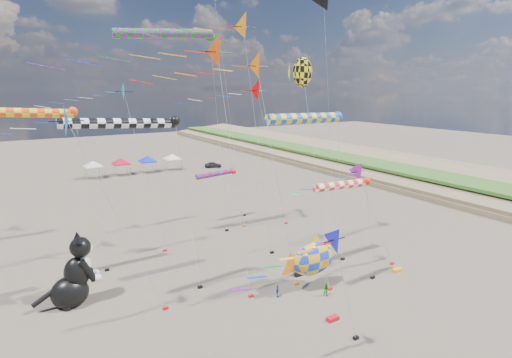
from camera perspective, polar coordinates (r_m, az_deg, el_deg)
The scene contains 26 objects.
ground at distance 28.82m, azimuth 15.09°, elevation -21.46°, with size 260.00×260.00×0.00m, color #50463B.
delta_kite_0 at distance 26.60m, azimuth -24.56°, elevation 7.13°, with size 11.56×2.22×15.33m.
delta_kite_1 at distance 35.17m, azimuth -3.78°, elevation 20.72°, with size 11.82×2.47×22.39m.
delta_kite_2 at distance 22.54m, azimuth 6.81°, elevation -9.34°, with size 9.62×1.68×8.80m.
delta_kite_3 at distance 26.90m, azimuth -8.03°, elevation 17.18°, with size 12.82×2.44×19.66m.
delta_kite_4 at distance 44.21m, azimuth 1.01°, elevation 12.30°, with size 11.74×2.73×17.23m.
delta_kite_6 at distance 37.58m, azimuth -20.47°, elevation 11.15°, with size 10.01×1.86×16.76m.
delta_kite_8 at distance 27.96m, azimuth -1.91°, elevation 15.35°, with size 12.01×1.99×18.64m.
delta_kite_9 at distance 34.30m, azimuth 15.39°, elevation 0.25°, with size 9.78×1.86×10.13m.
windsock_0 at distance 28.87m, azimuth -18.06°, elevation 7.46°, with size 9.47×0.72×14.08m.
windsock_1 at distance 33.44m, azimuth 7.54°, elevation 8.54°, with size 8.89×0.91×14.10m.
windsock_2 at distance 35.34m, azimuth -29.81°, elevation 8.13°, with size 8.82×0.75×14.61m.
windsock_3 at distance 31.30m, azimuth 12.59°, elevation -0.90°, with size 7.04×0.68×9.18m.
windsock_4 at distance 48.45m, azimuth -5.46°, elevation 0.75°, with size 6.68×0.70×6.35m.
windsock_5 at distance 41.56m, azimuth -12.25°, elevation 19.53°, with size 11.28×0.96×21.62m.
angelfish_kite at distance 37.34m, azimuth 6.48°, elevation 14.70°, with size 3.74×3.02×18.77m.
cat_inflatable at distance 33.53m, azimuth -24.80°, elevation -11.70°, with size 4.13×2.07×5.58m, color black, non-canonical shape.
fish_inflatable at distance 33.16m, azimuth 8.12°, elevation -11.15°, with size 5.57×2.09×4.76m.
person_adult at distance 36.16m, azimuth 7.70°, elevation -12.18°, with size 0.60×0.39×1.63m, color gray.
child_green at distance 33.02m, azimuth 10.04°, elevation -15.35°, with size 0.53×0.41×1.09m, color #1D7E18.
child_blue at distance 32.54m, azimuth 3.08°, elevation -15.68°, with size 0.60×0.25×1.02m, color #2B44A5.
kite_bag_0 at distance 30.34m, azimuth 10.91°, elevation -18.99°, with size 0.90×0.44×0.30m, color red.
kite_bag_1 at distance 36.12m, azimuth 6.19°, elevation -13.34°, with size 0.90×0.44×0.30m, color black.
kite_bag_2 at distance 38.75m, azimuth 19.50°, elevation -12.16°, with size 0.90×0.44×0.30m, color #FE9E15.
tent_row at distance 79.37m, azimuth -16.99°, elevation 2.91°, with size 19.20×4.20×3.80m.
parked_car at distance 83.17m, azimuth -6.15°, elevation 2.04°, with size 1.42×3.52×1.20m, color #26262D.
Camera 1 is at (-17.95, -15.87, 16.02)m, focal length 28.00 mm.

